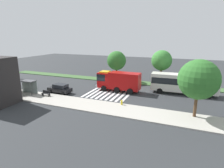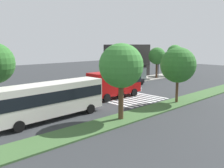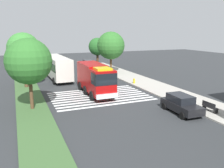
% 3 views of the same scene
% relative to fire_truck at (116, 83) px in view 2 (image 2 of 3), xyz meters
% --- Properties ---
extents(ground_plane, '(120.00, 120.00, 0.00)m').
position_rel_fire_truck_xyz_m(ground_plane, '(2.96, 0.19, -2.07)').
color(ground_plane, '#2D3033').
extents(sidewalk, '(60.00, 4.65, 0.14)m').
position_rel_fire_truck_xyz_m(sidewalk, '(2.96, 8.81, -2.00)').
color(sidewalk, '#ADA89E').
rests_on(sidewalk, ground_plane).
extents(median_strip, '(60.00, 3.00, 0.14)m').
position_rel_fire_truck_xyz_m(median_strip, '(2.96, -7.60, -2.00)').
color(median_strip, '#3D6033').
rests_on(median_strip, ground_plane).
extents(crosswalk, '(7.65, 11.32, 0.01)m').
position_rel_fire_truck_xyz_m(crosswalk, '(0.87, 0.19, -2.06)').
color(crosswalk, silver).
rests_on(crosswalk, ground_plane).
extents(fire_truck, '(8.33, 2.79, 3.67)m').
position_rel_fire_truck_xyz_m(fire_truck, '(0.00, 0.00, 0.00)').
color(fire_truck, '#A50C0C').
rests_on(fire_truck, ground_plane).
extents(parked_car_mid, '(4.49, 2.25, 1.72)m').
position_rel_fire_truck_xyz_m(parked_car_mid, '(9.32, 5.29, -1.19)').
color(parked_car_mid, black).
rests_on(parked_car_mid, ground_plane).
extents(transit_bus, '(11.42, 3.16, 3.59)m').
position_rel_fire_truck_xyz_m(transit_bus, '(-11.67, -2.64, 0.06)').
color(transit_bus, silver).
rests_on(transit_bus, ground_plane).
extents(bus_stop_shelter, '(3.50, 1.40, 2.46)m').
position_rel_fire_truck_xyz_m(bus_stop_shelter, '(14.35, 7.78, -0.18)').
color(bus_stop_shelter, '#4C4C51').
rests_on(bus_stop_shelter, sidewalk).
extents(bench_near_shelter, '(1.60, 0.50, 0.90)m').
position_rel_fire_truck_xyz_m(bench_near_shelter, '(10.35, 7.81, -1.48)').
color(bench_near_shelter, black).
rests_on(bench_near_shelter, sidewalk).
extents(street_lamp, '(0.36, 0.36, 6.25)m').
position_rel_fire_truck_xyz_m(street_lamp, '(19.68, 7.08, 1.76)').
color(street_lamp, '#2D2D30').
rests_on(street_lamp, sidewalk).
extents(storefront_building, '(9.87, 5.73, 7.18)m').
position_rel_fire_truck_xyz_m(storefront_building, '(17.14, 13.59, 1.52)').
color(storefront_building, '#282626').
rests_on(storefront_building, ground_plane).
extents(sidewalk_tree_center, '(3.60, 3.60, 6.46)m').
position_rel_fire_truck_xyz_m(sidewalk_tree_center, '(19.65, 7.48, 2.70)').
color(sidewalk_tree_center, '#47301E').
rests_on(sidewalk_tree_center, sidewalk).
extents(sidewalk_tree_east, '(3.60, 3.60, 6.99)m').
position_rel_fire_truck_xyz_m(sidewalk_tree_east, '(26.54, 7.48, 3.18)').
color(sidewalk_tree_east, '#513823').
rests_on(sidewalk_tree_east, sidewalk).
extents(median_tree_far_west, '(4.23, 4.23, 7.28)m').
position_rel_fire_truck_xyz_m(median_tree_far_west, '(-6.98, -7.60, 3.20)').
color(median_tree_far_west, '#513823').
rests_on(median_tree_far_west, median_strip).
extents(median_tree_west, '(4.35, 4.35, 6.81)m').
position_rel_fire_truck_xyz_m(median_tree_west, '(3.07, -7.60, 2.70)').
color(median_tree_west, '#513823').
rests_on(median_tree_west, median_strip).
extents(fire_hydrant, '(0.28, 0.28, 0.70)m').
position_rel_fire_truck_xyz_m(fire_hydrant, '(-3.26, 6.98, -1.58)').
color(fire_hydrant, gold).
rests_on(fire_hydrant, sidewalk).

